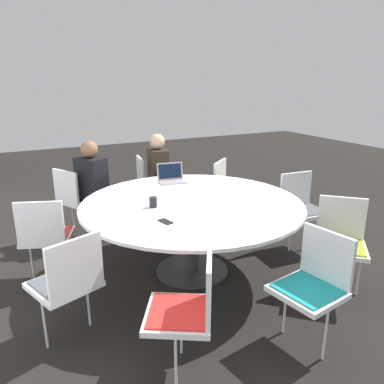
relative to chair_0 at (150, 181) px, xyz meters
name	(u,v)px	position (x,y,z in m)	size (l,w,h in m)	color
ground_plane	(192,271)	(-1.68, 0.19, -0.52)	(16.00, 16.00, 0.00)	black
conference_table	(192,211)	(-1.68, 0.19, 0.14)	(2.16, 2.16, 0.75)	#333333
chair_0	(150,181)	(0.00, 0.00, 0.00)	(0.50, 0.48, 0.87)	silver
chair_1	(76,196)	(-0.23, 1.05, 0.00)	(0.59, 0.58, 0.87)	silver
chair_2	(45,233)	(-1.27, 1.52, 0.00)	(0.55, 0.56, 0.87)	silver
chair_3	(68,279)	(-2.23, 1.47, 0.00)	(0.55, 0.56, 0.87)	silver
chair_4	(189,305)	(-2.92, 0.83, 0.00)	(0.59, 0.58, 0.87)	silver
chair_5	(314,280)	(-3.05, -0.11, 0.00)	(0.50, 0.49, 0.87)	silver
chair_6	(341,237)	(-2.59, -0.87, 0.00)	(0.61, 0.61, 0.87)	silver
chair_7	(301,204)	(-1.71, -1.21, 0.00)	(0.45, 0.47, 0.87)	silver
chair_8	(229,187)	(-0.74, -0.84, 0.00)	(0.60, 0.61, 0.87)	silver
person_0	(159,172)	(-0.25, -0.05, 0.19)	(0.39, 0.30, 1.22)	#2D2319
person_1	(93,182)	(-0.40, 0.87, 0.19)	(0.42, 0.37, 1.22)	black
laptop	(171,177)	(-0.91, 0.07, 0.28)	(0.26, 0.33, 0.21)	#99999E
coffee_cup	(153,202)	(-1.66, 0.58, 0.28)	(0.07, 0.07, 0.10)	black
cell_phone	(166,222)	(-2.06, 0.63, 0.23)	(0.15, 0.10, 0.01)	black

